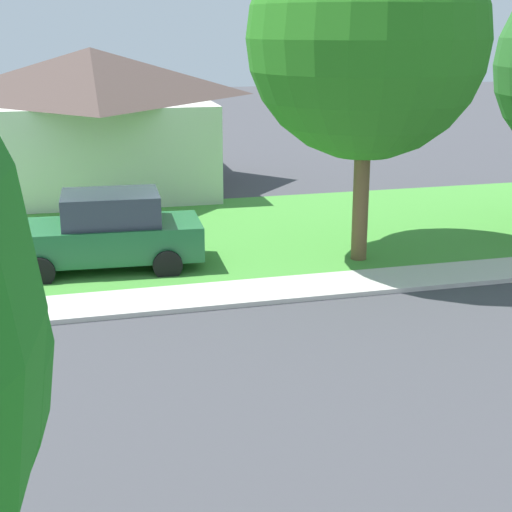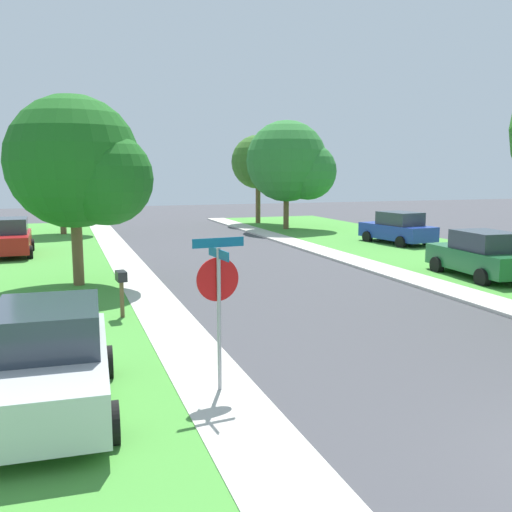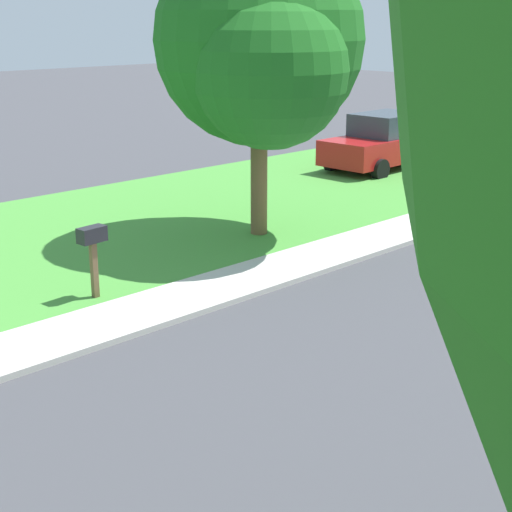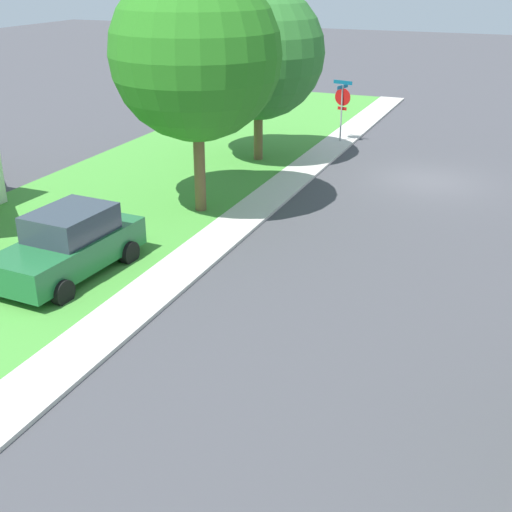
{
  "view_description": "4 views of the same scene",
  "coord_description": "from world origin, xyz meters",
  "views": [
    {
      "loc": [
        -9.65,
        13.02,
        5.24
      ],
      "look_at": [
        2.8,
        9.7,
        1.4
      ],
      "focal_mm": 54.1,
      "sensor_mm": 36.0,
      "label": 1
    },
    {
      "loc": [
        -7.12,
        -4.24,
        3.87
      ],
      "look_at": [
        -1.78,
        11.2,
        1.4
      ],
      "focal_mm": 39.23,
      "sensor_mm": 36.0,
      "label": 2
    },
    {
      "loc": [
        5.04,
        3.69,
        4.66
      ],
      "look_at": [
        -2.49,
        11.04,
        1.4
      ],
      "focal_mm": 54.67,
      "sensor_mm": 36.0,
      "label": 3
    },
    {
      "loc": [
        -3.4,
        25.02,
        7.5
      ],
      "look_at": [
        1.98,
        11.98,
        1.4
      ],
      "focal_mm": 47.75,
      "sensor_mm": 36.0,
      "label": 4
    }
  ],
  "objects": [
    {
      "name": "ground_plane",
      "position": [
        0.0,
        0.0,
        0.0
      ],
      "size": [
        120.0,
        120.0,
        0.0
      ],
      "primitive_type": "plane",
      "color": "#424247"
    },
    {
      "name": "sidewalk_east",
      "position": [
        4.7,
        12.0,
        0.05
      ],
      "size": [
        1.4,
        56.0,
        0.1
      ],
      "primitive_type": "cube",
      "color": "beige",
      "rests_on": "ground"
    },
    {
      "name": "stop_sign_near_corner",
      "position": [
        4.61,
        -4.39,
        1.88
      ],
      "size": [
        0.9,
        0.9,
        2.77
      ],
      "color": "#9E9EA3",
      "rests_on": "ground"
    },
    {
      "name": "tree_across_left",
      "position": [
        7.19,
        -0.37,
        4.15
      ],
      "size": [
        5.54,
        5.15,
        6.89
      ],
      "color": "brown",
      "rests_on": "ground"
    },
    {
      "name": "tree_across_right",
      "position": [
        6.56,
        6.11,
        4.83
      ],
      "size": [
        5.59,
        5.2,
        7.6
      ],
      "color": "brown",
      "rests_on": "ground"
    },
    {
      "name": "car_green_far_down_street",
      "position": [
        7.15,
        11.99,
        0.87
      ],
      "size": [
        2.24,
        4.4,
        1.76
      ],
      "color": "#1E6033",
      "rests_on": "ground"
    },
    {
      "name": "lawn_east",
      "position": [
        9.4,
        12.0,
        0.04
      ],
      "size": [
        8.0,
        56.0,
        0.08
      ],
      "primitive_type": "cube",
      "color": "#479338",
      "rests_on": "ground"
    }
  ]
}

